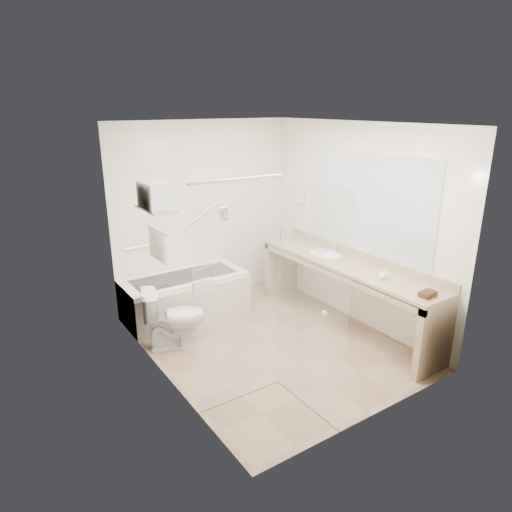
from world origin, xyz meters
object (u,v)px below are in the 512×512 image
vanity_counter (345,279)px  water_bottle_left (319,250)px  toilet (174,318)px  amenity_basket (428,294)px  bathtub (185,296)px

vanity_counter → water_bottle_left: size_ratio=16.22×
toilet → amenity_basket: bearing=-116.4°
vanity_counter → amenity_basket: 1.23m
vanity_counter → toilet: 2.12m
bathtub → vanity_counter: bearing=-42.4°
bathtub → toilet: 0.81m
bathtub → amenity_basket: bearing=-60.5°
bathtub → water_bottle_left: (1.42, -1.01, 0.65)m
water_bottle_left → toilet: bearing=169.7°
vanity_counter → amenity_basket: bearing=-92.6°
toilet → water_bottle_left: size_ratio=4.28×
bathtub → vanity_counter: (1.52, -1.39, 0.36)m
toilet → amenity_basket: size_ratio=4.22×
bathtub → amenity_basket: size_ratio=9.48×
vanity_counter → toilet: bearing=160.0°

